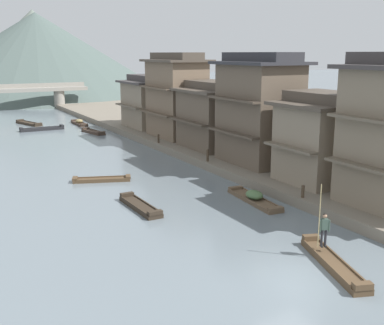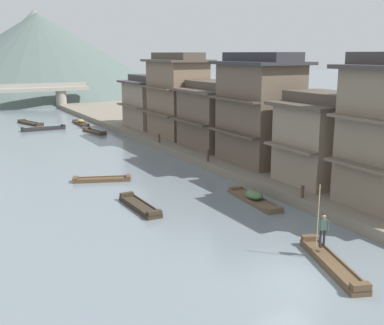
% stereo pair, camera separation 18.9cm
% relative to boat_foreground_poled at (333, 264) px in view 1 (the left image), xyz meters
% --- Properties ---
extents(ground_plane, '(400.00, 400.00, 0.00)m').
position_rel_boat_foreground_poled_xyz_m(ground_plane, '(-2.30, 0.02, -0.17)').
color(ground_plane, slate).
extents(riverbank_right, '(18.00, 110.00, 0.66)m').
position_rel_boat_foreground_poled_xyz_m(riverbank_right, '(13.15, 30.02, 0.16)').
color(riverbank_right, slate).
rests_on(riverbank_right, ground).
extents(boat_foreground_poled, '(2.62, 5.43, 0.53)m').
position_rel_boat_foreground_poled_xyz_m(boat_foreground_poled, '(0.00, 0.00, 0.00)').
color(boat_foreground_poled, brown).
rests_on(boat_foreground_poled, ground).
extents(boatman_person, '(0.55, 0.35, 3.04)m').
position_rel_boat_foreground_poled_xyz_m(boatman_person, '(0.36, 1.07, 1.37)').
color(boatman_person, black).
rests_on(boatman_person, boat_foreground_poled).
extents(boat_moored_nearest, '(1.09, 5.03, 0.73)m').
position_rel_boat_foreground_poled_xyz_m(boat_moored_nearest, '(2.28, 48.87, 0.07)').
color(boat_moored_nearest, '#423328').
rests_on(boat_moored_nearest, ground).
extents(boat_moored_second, '(1.06, 4.59, 0.48)m').
position_rel_boat_foreground_poled_xyz_m(boat_moored_second, '(-4.36, 11.79, -0.01)').
color(boat_moored_second, '#33281E').
rests_on(boat_moored_second, ground).
extents(boat_moored_third, '(4.30, 2.31, 0.37)m').
position_rel_boat_foreground_poled_xyz_m(boat_moored_third, '(-4.36, 19.20, -0.05)').
color(boat_moored_third, brown).
rests_on(boat_moored_third, ground).
extents(boat_moored_far, '(2.66, 5.33, 0.45)m').
position_rel_boat_foreground_poled_xyz_m(boat_moored_far, '(-3.66, 52.08, -0.02)').
color(boat_moored_far, '#33281E').
rests_on(boat_moored_far, ground).
extents(boat_midriver_drifting, '(1.75, 4.43, 0.43)m').
position_rel_boat_foreground_poled_xyz_m(boat_midriver_drifting, '(1.77, 41.03, -0.03)').
color(boat_midriver_drifting, '#423328').
rests_on(boat_midriver_drifting, ground).
extents(boat_midriver_upstream, '(1.58, 5.37, 0.74)m').
position_rel_boat_foreground_poled_xyz_m(boat_midriver_upstream, '(2.62, 9.60, 0.08)').
color(boat_midriver_upstream, brown).
rests_on(boat_midriver_upstream, ground).
extents(boat_upstream_distant, '(5.30, 1.10, 0.53)m').
position_rel_boat_foreground_poled_xyz_m(boat_upstream_distant, '(-3.15, 46.17, -0.00)').
color(boat_upstream_distant, '#232326').
rests_on(boat_upstream_distant, ground).
extents(house_waterfront_second, '(6.58, 5.54, 6.14)m').
position_rel_boat_foreground_poled_xyz_m(house_waterfront_second, '(8.42, 9.65, 3.50)').
color(house_waterfront_second, gray).
rests_on(house_waterfront_second, riverbank_right).
extents(house_waterfront_tall, '(5.49, 7.17, 8.74)m').
position_rel_boat_foreground_poled_xyz_m(house_waterfront_tall, '(7.87, 16.50, 4.79)').
color(house_waterfront_tall, brown).
rests_on(house_waterfront_tall, riverbank_right).
extents(house_waterfront_narrow, '(6.62, 7.14, 6.14)m').
position_rel_boat_foreground_poled_xyz_m(house_waterfront_narrow, '(8.45, 23.76, 3.49)').
color(house_waterfront_narrow, brown).
rests_on(house_waterfront_narrow, riverbank_right).
extents(house_waterfront_far, '(5.27, 7.67, 8.74)m').
position_rel_boat_foreground_poled_xyz_m(house_waterfront_far, '(7.77, 30.85, 4.79)').
color(house_waterfront_far, '#75604C').
rests_on(house_waterfront_far, riverbank_right).
extents(house_waterfront_end, '(6.28, 7.50, 6.14)m').
position_rel_boat_foreground_poled_xyz_m(house_waterfront_end, '(8.28, 38.71, 3.49)').
color(house_waterfront_end, gray).
rests_on(house_waterfront_end, riverbank_right).
extents(mooring_post_dock_near, '(0.20, 0.20, 0.76)m').
position_rel_boat_foreground_poled_xyz_m(mooring_post_dock_near, '(4.50, 7.19, 0.87)').
color(mooring_post_dock_near, '#473828').
rests_on(mooring_post_dock_near, riverbank_right).
extents(mooring_post_dock_mid, '(0.20, 0.20, 0.98)m').
position_rel_boat_foreground_poled_xyz_m(mooring_post_dock_mid, '(4.50, 18.71, 0.98)').
color(mooring_post_dock_mid, '#473828').
rests_on(mooring_post_dock_mid, riverbank_right).
extents(mooring_post_dock_far, '(0.20, 0.20, 0.82)m').
position_rel_boat_foreground_poled_xyz_m(mooring_post_dock_far, '(4.50, 28.33, 0.90)').
color(mooring_post_dock_far, '#473828').
rests_on(mooring_post_dock_far, riverbank_right).
extents(stone_bridge, '(23.79, 2.40, 4.31)m').
position_rel_boat_foreground_poled_xyz_m(stone_bridge, '(-2.30, 70.25, 2.60)').
color(stone_bridge, gray).
rests_on(stone_bridge, ground).
extents(hill_far_west, '(59.51, 59.51, 18.17)m').
position_rel_boat_foreground_poled_xyz_m(hill_far_west, '(7.32, 98.96, 8.91)').
color(hill_far_west, '#4C5B56').
rests_on(hill_far_west, ground).
extents(hill_far_centre, '(41.88, 41.88, 19.78)m').
position_rel_boat_foreground_poled_xyz_m(hill_far_centre, '(9.16, 111.32, 9.72)').
color(hill_far_centre, slate).
rests_on(hill_far_centre, ground).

